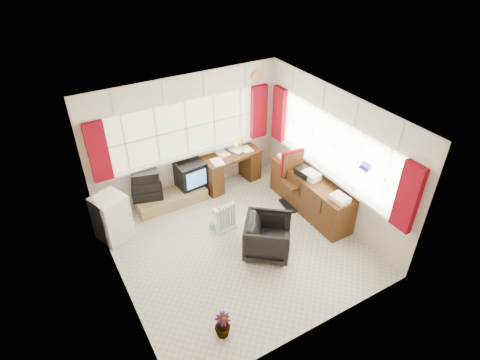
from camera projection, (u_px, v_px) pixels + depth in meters
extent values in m
plane|color=beige|center=(238.00, 246.00, 7.11)|extent=(4.00, 4.00, 0.00)
plane|color=beige|center=(187.00, 137.00, 7.84)|extent=(4.00, 0.00, 4.00)
plane|color=beige|center=(317.00, 269.00, 4.98)|extent=(4.00, 0.00, 4.00)
plane|color=beige|center=(113.00, 230.00, 5.58)|extent=(0.00, 4.00, 4.00)
plane|color=beige|center=(334.00, 156.00, 7.24)|extent=(0.00, 4.00, 4.00)
plane|color=white|center=(237.00, 117.00, 5.70)|extent=(4.00, 4.00, 0.00)
plane|color=#F8EFC4|center=(186.00, 128.00, 7.71)|extent=(3.60, 0.00, 3.60)
cube|color=white|center=(189.00, 155.00, 8.01)|extent=(3.70, 0.12, 0.05)
cube|color=white|center=(125.00, 144.00, 7.21)|extent=(0.03, 0.02, 1.10)
cube|color=white|center=(157.00, 136.00, 7.45)|extent=(0.03, 0.02, 1.10)
cube|color=white|center=(187.00, 128.00, 7.70)|extent=(0.03, 0.02, 1.10)
cube|color=white|center=(214.00, 122.00, 7.95)|extent=(0.03, 0.02, 1.10)
cube|color=white|center=(241.00, 115.00, 8.20)|extent=(0.03, 0.02, 1.10)
plane|color=#F8EFC4|center=(334.00, 147.00, 7.11)|extent=(0.00, 3.60, 3.60)
cube|color=white|center=(328.00, 175.00, 7.42)|extent=(0.12, 3.70, 0.05)
cube|color=white|center=(385.00, 180.00, 6.25)|extent=(0.02, 0.03, 1.10)
cube|color=white|center=(358.00, 162.00, 6.68)|extent=(0.02, 0.03, 1.10)
cube|color=white|center=(334.00, 147.00, 7.11)|extent=(0.02, 0.03, 1.10)
cube|color=white|center=(312.00, 133.00, 7.54)|extent=(0.02, 0.03, 1.10)
cube|color=white|center=(293.00, 121.00, 7.97)|extent=(0.02, 0.03, 1.10)
cube|color=maroon|center=(98.00, 152.00, 6.95)|extent=(0.35, 0.10, 1.15)
cube|color=maroon|center=(259.00, 112.00, 8.31)|extent=(0.35, 0.10, 1.15)
cube|color=maroon|center=(279.00, 114.00, 8.22)|extent=(0.10, 0.35, 1.15)
cube|color=maroon|center=(408.00, 198.00, 5.86)|extent=(0.10, 0.35, 1.15)
cube|color=white|center=(184.00, 89.00, 7.24)|extent=(3.95, 0.08, 0.48)
cube|color=white|center=(340.00, 105.00, 6.65)|extent=(0.08, 3.95, 0.48)
cube|color=#512D13|center=(230.00, 155.00, 8.35)|extent=(1.34, 0.77, 0.06)
cube|color=#512D13|center=(211.00, 177.00, 8.31)|extent=(0.36, 0.60, 0.67)
cube|color=#512D13|center=(248.00, 162.00, 8.80)|extent=(0.36, 0.60, 0.67)
cube|color=white|center=(230.00, 153.00, 8.33)|extent=(0.25, 0.32, 0.02)
cube|color=white|center=(230.00, 153.00, 8.33)|extent=(0.25, 0.32, 0.02)
cube|color=white|center=(230.00, 153.00, 8.32)|extent=(0.25, 0.32, 0.02)
cube|color=white|center=(230.00, 152.00, 8.32)|extent=(0.25, 0.32, 0.02)
cube|color=white|center=(230.00, 152.00, 8.32)|extent=(0.25, 0.32, 0.02)
cube|color=white|center=(230.00, 152.00, 8.32)|extent=(0.25, 0.32, 0.02)
cylinder|color=yellow|center=(242.00, 151.00, 8.40)|extent=(0.10, 0.10, 0.02)
cylinder|color=yellow|center=(242.00, 143.00, 8.30)|extent=(0.02, 0.02, 0.37)
cone|color=yellow|center=(243.00, 137.00, 8.22)|extent=(0.16, 0.14, 0.15)
cube|color=black|center=(294.00, 204.00, 8.07)|extent=(0.54, 0.54, 0.04)
cylinder|color=silver|center=(295.00, 194.00, 7.93)|extent=(0.06, 0.06, 0.55)
cube|color=#512D13|center=(296.00, 183.00, 7.78)|extent=(0.52, 0.50, 0.06)
cube|color=#512D13|center=(292.00, 164.00, 7.79)|extent=(0.42, 0.11, 0.53)
cube|color=maroon|center=(292.00, 163.00, 7.78)|extent=(0.47, 0.13, 0.55)
imported|color=black|center=(268.00, 237.00, 6.78)|extent=(1.07, 1.07, 0.70)
cube|color=white|center=(226.00, 228.00, 7.43)|extent=(0.40, 0.19, 0.08)
cube|color=white|center=(218.00, 220.00, 7.19)|extent=(0.04, 0.12, 0.50)
cube|color=white|center=(221.00, 219.00, 7.22)|extent=(0.04, 0.12, 0.50)
cube|color=white|center=(223.00, 218.00, 7.24)|extent=(0.04, 0.12, 0.50)
cube|color=white|center=(226.00, 217.00, 7.27)|extent=(0.04, 0.12, 0.50)
cube|color=white|center=(228.00, 215.00, 7.30)|extent=(0.04, 0.12, 0.50)
cube|color=white|center=(231.00, 214.00, 7.33)|extent=(0.04, 0.12, 0.50)
cube|color=white|center=(233.00, 213.00, 7.36)|extent=(0.04, 0.12, 0.50)
cube|color=#512D13|center=(310.00, 194.00, 7.76)|extent=(0.50, 2.00, 0.75)
cube|color=white|center=(340.00, 198.00, 6.94)|extent=(0.24, 0.32, 0.10)
cube|color=white|center=(311.00, 176.00, 7.51)|extent=(0.24, 0.32, 0.10)
cube|color=white|center=(286.00, 157.00, 8.08)|extent=(0.24, 0.32, 0.10)
cube|color=black|center=(305.00, 172.00, 7.60)|extent=(0.30, 0.37, 0.12)
cube|color=#AB8355|center=(172.00, 199.00, 8.04)|extent=(1.40, 0.50, 0.25)
cube|color=black|center=(190.00, 173.00, 8.12)|extent=(0.61, 0.57, 0.52)
cube|color=#5191E6|center=(197.00, 179.00, 7.94)|extent=(0.43, 0.06, 0.35)
cube|color=black|center=(147.00, 193.00, 7.83)|extent=(0.66, 0.51, 0.21)
cube|color=black|center=(146.00, 184.00, 7.71)|extent=(0.61, 0.48, 0.20)
cube|color=black|center=(145.00, 175.00, 7.60)|extent=(0.56, 0.45, 0.19)
cube|color=white|center=(112.00, 217.00, 7.07)|extent=(0.66, 0.66, 0.88)
cube|color=silver|center=(131.00, 211.00, 7.02)|extent=(0.03, 0.03, 0.46)
imported|color=silver|center=(153.00, 204.00, 7.86)|extent=(0.17, 0.17, 0.32)
imported|color=#92DACB|center=(212.00, 225.00, 7.43)|extent=(0.10, 0.10, 0.19)
imported|color=black|center=(222.00, 325.00, 5.52)|extent=(0.26, 0.26, 0.41)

